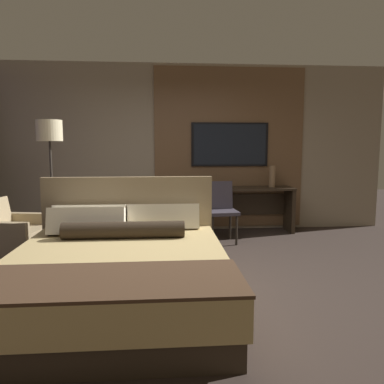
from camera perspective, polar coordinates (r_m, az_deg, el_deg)
name	(u,v)px	position (r m, az deg, el deg)	size (l,w,h in m)	color
ground_plane	(187,283)	(4.07, -0.84, -13.73)	(16.00, 16.00, 0.00)	#332823
wall_back_tv_panel	(184,148)	(6.40, -1.21, 6.67)	(7.20, 0.09, 2.80)	gray
bed	(119,271)	(3.55, -11.07, -11.76)	(1.94, 2.21, 1.09)	#33281E
desk	(231,201)	(6.30, 5.98, -1.39)	(2.05, 0.48, 0.76)	#2D2319
tv	(230,144)	(6.42, 5.78, 7.22)	(1.31, 0.04, 0.74)	black
desk_chair	(220,206)	(5.65, 4.35, -2.09)	(0.49, 0.49, 0.91)	#38333D
armchair_by_window	(13,241)	(5.15, -25.56, -6.72)	(0.79, 0.80, 0.80)	#998460
floor_lamp	(50,141)	(5.40, -20.85, 7.22)	(0.34, 0.34, 1.79)	#282623
vase_tall	(272,176)	(6.39, 12.12, 2.34)	(0.10, 0.10, 0.36)	#846647
book	(192,187)	(6.20, 0.05, 0.84)	(0.25, 0.19, 0.03)	#332D28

